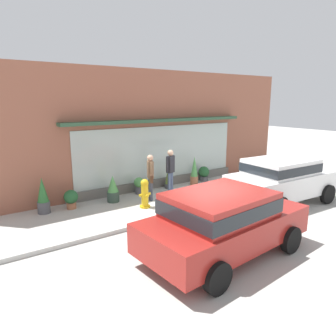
% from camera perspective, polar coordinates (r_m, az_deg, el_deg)
% --- Properties ---
extents(ground_plane, '(60.00, 60.00, 0.00)m').
position_cam_1_polar(ground_plane, '(10.81, 7.20, -6.97)').
color(ground_plane, '#B2AFA8').
extents(curb_strip, '(14.00, 0.24, 0.12)m').
position_cam_1_polar(curb_strip, '(10.65, 7.93, -6.95)').
color(curb_strip, '#B2B2AD').
rests_on(curb_strip, ground_plane).
extents(storefront, '(14.00, 0.81, 4.76)m').
position_cam_1_polar(storefront, '(12.81, -2.09, 6.81)').
color(storefront, '#935642').
rests_on(storefront, ground_plane).
extents(fire_hydrant, '(0.42, 0.39, 0.99)m').
position_cam_1_polar(fire_hydrant, '(10.48, -4.30, -4.65)').
color(fire_hydrant, gold).
rests_on(fire_hydrant, ground_plane).
extents(pedestrian_with_handbag, '(0.37, 0.62, 1.68)m').
position_cam_1_polar(pedestrian_with_handbag, '(11.07, -3.26, -1.14)').
color(pedestrian_with_handbag, '#333847').
rests_on(pedestrian_with_handbag, ground_plane).
extents(pedestrian_passerby, '(0.47, 0.30, 1.73)m').
position_cam_1_polar(pedestrian_passerby, '(11.84, 0.45, -0.01)').
color(pedestrian_passerby, '#475675').
rests_on(pedestrian_passerby, ground_plane).
extents(parked_car_white, '(4.20, 2.17, 1.59)m').
position_cam_1_polar(parked_car_white, '(11.52, 20.32, -1.71)').
color(parked_car_white, white).
rests_on(parked_car_white, ground_plane).
extents(parked_car_red, '(4.28, 2.34, 1.55)m').
position_cam_1_polar(parked_car_red, '(7.31, 10.07, -9.33)').
color(parked_car_red, maroon).
rests_on(parked_car_red, ground_plane).
extents(potted_plant_doorstep, '(0.33, 0.33, 1.09)m').
position_cam_1_polar(potted_plant_doorstep, '(12.72, 0.15, -1.43)').
color(potted_plant_doorstep, '#4C4C51').
rests_on(potted_plant_doorstep, ground_plane).
extents(potted_plant_window_right, '(0.40, 0.40, 1.18)m').
position_cam_1_polar(potted_plant_window_right, '(10.70, -22.11, -4.87)').
color(potted_plant_window_right, '#4C4C51').
rests_on(potted_plant_window_right, ground_plane).
extents(potted_plant_window_left, '(0.43, 0.43, 0.96)m').
position_cam_1_polar(potted_plant_window_left, '(11.21, -10.14, -3.91)').
color(potted_plant_window_left, '#33473D').
rests_on(potted_plant_window_left, ground_plane).
extents(potted_plant_low_front, '(0.39, 0.39, 0.66)m').
position_cam_1_polar(potted_plant_low_front, '(12.01, -5.38, -3.09)').
color(potted_plant_low_front, '#4C4C51').
rests_on(potted_plant_low_front, ground_plane).
extents(potted_plant_trailing_edge, '(0.34, 0.34, 1.25)m').
position_cam_1_polar(potted_plant_trailing_edge, '(13.22, 4.88, -0.64)').
color(potted_plant_trailing_edge, '#9E6042').
rests_on(potted_plant_trailing_edge, ground_plane).
extents(potted_plant_window_center, '(0.48, 0.48, 0.67)m').
position_cam_1_polar(potted_plant_window_center, '(13.93, 6.64, -0.99)').
color(potted_plant_window_center, '#4C4C51').
rests_on(potted_plant_window_center, ground_plane).
extents(potted_plant_near_hydrant, '(0.47, 0.47, 0.64)m').
position_cam_1_polar(potted_plant_near_hydrant, '(10.88, -17.49, -5.36)').
color(potted_plant_near_hydrant, '#9E6042').
rests_on(potted_plant_near_hydrant, ground_plane).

